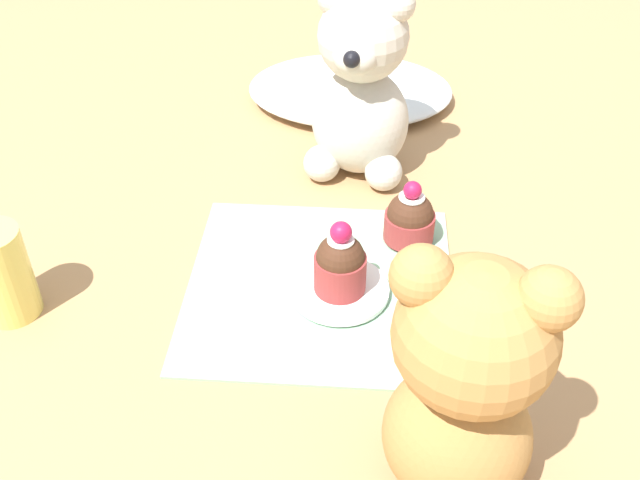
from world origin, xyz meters
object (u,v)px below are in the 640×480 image
object	(u,v)px
teddy_bear_cream	(361,89)
cupcake_near_cream_bear	(410,219)
teddy_bear_tan	(466,384)
juice_glass	(2,274)
cupcake_near_tan_bear	(340,264)
saucer_plate	(340,290)

from	to	relation	value
teddy_bear_cream	cupcake_near_cream_bear	distance (m)	0.15
teddy_bear_tan	juice_glass	size ratio (longest dim) A/B	2.38
teddy_bear_cream	cupcake_near_cream_bear	xyz separation A→B (m)	(0.05, -0.13, -0.07)
teddy_bear_tan	cupcake_near_tan_bear	size ratio (longest dim) A/B	2.85
saucer_plate	teddy_bear_tan	bearing A→B (deg)	-64.88
teddy_bear_tan	cupcake_near_tan_bear	world-z (taller)	teddy_bear_tan
juice_glass	teddy_bear_cream	bearing A→B (deg)	39.79
teddy_bear_cream	cupcake_near_tan_bear	bearing A→B (deg)	-82.23
teddy_bear_tan	juice_glass	xyz separation A→B (m)	(-0.37, 0.15, -0.06)
cupcake_near_tan_bear	teddy_bear_tan	bearing A→B (deg)	-64.88
teddy_bear_cream	teddy_bear_tan	size ratio (longest dim) A/B	1.00
teddy_bear_cream	teddy_bear_tan	world-z (taller)	same
teddy_bear_tan	saucer_plate	size ratio (longest dim) A/B	2.33
teddy_bear_cream	saucer_plate	world-z (taller)	teddy_bear_cream
cupcake_near_cream_bear	cupcake_near_tan_bear	world-z (taller)	cupcake_near_tan_bear
saucer_plate	cupcake_near_tan_bear	size ratio (longest dim) A/B	1.22
cupcake_near_cream_bear	juice_glass	distance (m)	0.37
saucer_plate	juice_glass	size ratio (longest dim) A/B	1.02
teddy_bear_tan	juice_glass	distance (m)	0.41
teddy_bear_tan	cupcake_near_cream_bear	world-z (taller)	teddy_bear_tan
cupcake_near_tan_bear	juice_glass	xyz separation A→B (m)	(-0.29, -0.04, 0.00)
teddy_bear_cream	cupcake_near_tan_bear	size ratio (longest dim) A/B	2.86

